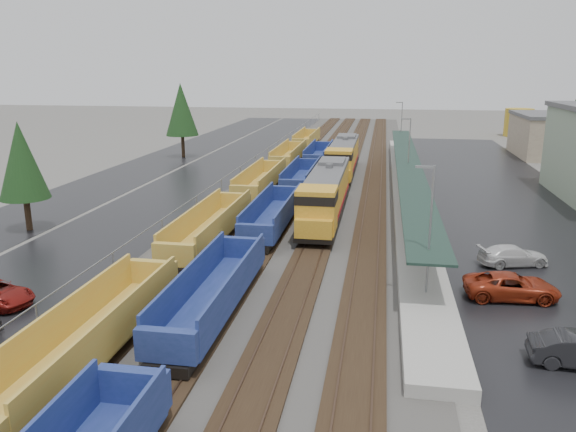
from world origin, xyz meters
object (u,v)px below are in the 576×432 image
Objects in this scene: well_string_blue at (249,247)px; parked_car_east_b at (512,286)px; parked_car_east_c at (513,256)px; well_string_yellow at (240,201)px; storage_tank at (519,122)px; locomotive_trail at (343,158)px; locomotive_lead at (326,194)px.

parked_car_east_b is at bearing -11.61° from well_string_blue.
well_string_yellow is at bearing 48.50° from parked_car_east_c.
well_string_blue is 18.11× the size of storage_tank.
storage_tank is 87.33m from parked_car_east_b.
locomotive_trail is 33.58m from parked_car_east_c.
parked_car_east_b is (20.47, -16.40, -0.48)m from well_string_yellow.
locomotive_trail is 4.19× the size of parked_car_east_c.
locomotive_lead is at bearing -113.95° from storage_tank.
locomotive_trail is 0.20× the size of well_string_blue.
locomotive_trail reaches higher than well_string_yellow.
well_string_blue reaches higher than parked_car_east_c.
well_string_blue is at bearing -113.12° from storage_tank.
parked_car_east_b is at bearing -102.24° from storage_tank.
locomotive_lead is 3.64× the size of storage_tank.
well_string_yellow reaches higher than parked_car_east_b.
locomotive_lead reaches higher than well_string_yellow.
well_string_blue is 89.10m from storage_tank.
storage_tank is (38.98, 68.92, 1.48)m from well_string_yellow.
locomotive_lead is 76.30m from storage_tank.
well_string_yellow is (-8.00, 0.81, -1.15)m from locomotive_lead.
locomotive_trail is 3.67× the size of parked_car_east_b.
well_string_yellow is at bearing -111.62° from locomotive_trail.
locomotive_lead is 8.12m from well_string_yellow.
locomotive_lead is at bearing 34.83° from parked_car_east_b.
parked_car_east_b is at bearing 151.52° from parked_car_east_c.
parked_car_east_b is (12.47, -15.59, -1.63)m from locomotive_lead.
storage_tank is (30.98, 69.73, 0.33)m from locomotive_lead.
locomotive_lead is 20.03m from parked_car_east_b.
well_string_blue is 18.26× the size of parked_car_east_b.
well_string_yellow is at bearing 47.48° from parked_car_east_b.
locomotive_lead reaches higher than parked_car_east_b.
locomotive_trail is at bearing 83.13° from well_string_blue.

